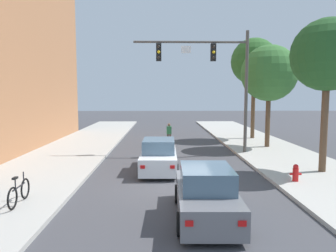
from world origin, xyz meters
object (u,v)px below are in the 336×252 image
Objects in this scene: pedestrian_crossing_road at (169,133)px; street_tree_second at (269,73)px; bicycle_leaning at (19,192)px; car_following_grey at (206,195)px; street_tree_third at (254,62)px; traffic_signal_mast at (214,68)px; car_lead_white at (159,157)px; street_tree_nearest at (328,56)px; fire_hydrant at (296,173)px.

street_tree_second is at bearing -13.89° from pedestrian_crossing_road.
pedestrian_crossing_road is at bearing 67.89° from bicycle_leaning.
street_tree_third is (6.23, 16.65, 5.68)m from car_following_grey.
traffic_signal_mast is 4.57× the size of pedestrian_crossing_road.
car_lead_white is at bearing 103.90° from car_following_grey.
bicycle_leaning is at bearing -132.22° from car_lead_white.
street_tree_nearest reaches higher than street_tree_second.
fire_hydrant is at bearing -71.06° from traffic_signal_mast.
street_tree_second reaches higher than car_lead_white.
car_lead_white is 6.83m from bicycle_leaning.
traffic_signal_mast is at bearing 129.95° from street_tree_nearest.
fire_hydrant is 14.57m from street_tree_third.
bicycle_leaning is at bearing -161.10° from street_tree_nearest.
traffic_signal_mast reaches higher than pedestrian_crossing_road.
pedestrian_crossing_road is (0.70, 7.96, 0.19)m from car_lead_white.
bicycle_leaning is 13.93m from street_tree_nearest.
traffic_signal_mast is 1.08× the size of street_tree_second.
street_tree_second is (6.78, -1.68, 4.27)m from pedestrian_crossing_road.
street_tree_nearest is (1.98, 1.67, 5.02)m from fire_hydrant.
street_tree_third is at bearing 81.48° from fire_hydrant.
bicycle_leaning is at bearing 171.36° from car_following_grey.
street_tree_third is at bearing 54.14° from car_lead_white.
street_tree_nearest is 1.02× the size of street_tree_second.
traffic_signal_mast is 13.23m from bicycle_leaning.
fire_hydrant is at bearing -98.52° from street_tree_third.
street_tree_third reaches higher than fire_hydrant.
car_lead_white is 6.16m from car_following_grey.
car_lead_white is at bearing -139.99° from street_tree_second.
traffic_signal_mast is at bearing 79.46° from car_following_grey.
street_tree_nearest is (12.31, 4.21, 4.99)m from bicycle_leaning.
street_tree_nearest reaches higher than pedestrian_crossing_road.
fire_hydrant is (5.74, -2.51, -0.22)m from car_lead_white.
bicycle_leaning is 0.25× the size of street_tree_nearest.
pedestrian_crossing_road reaches higher than fire_hydrant.
car_lead_white is 0.52× the size of street_tree_third.
fire_hydrant is at bearing -101.21° from street_tree_second.
street_tree_nearest is at bearing -51.42° from pedestrian_crossing_road.
car_following_grey is at bearing -86.78° from pedestrian_crossing_road.
traffic_signal_mast is 6.73m from street_tree_nearest.
pedestrian_crossing_road is 8.19m from street_tree_second.
street_tree_third is at bearing 69.48° from car_following_grey.
car_lead_white is 0.60× the size of street_tree_nearest.
street_tree_third reaches higher than bicycle_leaning.
street_tree_nearest reaches higher than bicycle_leaning.
bicycle_leaning is 0.25× the size of street_tree_second.
street_tree_second reaches higher than pedestrian_crossing_road.
pedestrian_crossing_road is 0.23× the size of street_tree_nearest.
car_following_grey is 2.61× the size of pedestrian_crossing_road.
street_tree_nearest is (7.02, -8.80, 4.62)m from pedestrian_crossing_road.
traffic_signal_mast is 4.54m from street_tree_second.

